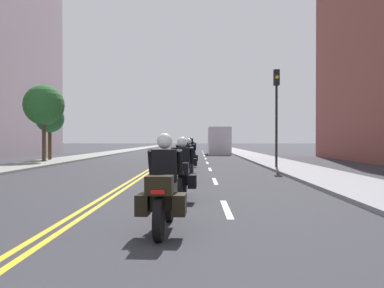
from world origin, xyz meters
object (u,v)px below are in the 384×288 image
Objects in this scene: street_tree_1 at (44,105)px; motorcycle_3 at (189,158)px; motorcycle_5 at (190,153)px; motorcycle_1 at (182,174)px; parked_truck at (219,142)px; motorcycle_4 at (191,155)px; motorcycle_6 at (190,151)px; motorcycle_2 at (183,164)px; street_tree_0 at (50,119)px; traffic_light_near at (277,101)px; motorcycle_0 at (164,191)px.

motorcycle_3 is at bearing -38.29° from street_tree_1.
motorcycle_5 is at bearing 5.46° from street_tree_1.
parked_truck is (2.60, 32.98, 0.63)m from motorcycle_1.
motorcycle_6 is (-0.19, 8.85, 0.01)m from motorcycle_4.
motorcycle_2 is at bearing -91.62° from motorcycle_3.
motorcycle_1 is at bearing -61.58° from street_tree_0.
street_tree_1 is 20.97m from parked_truck.
motorcycle_2 is 0.45× the size of traffic_light_near.
motorcycle_0 is at bearing -90.78° from motorcycle_3.
traffic_light_near reaches higher than street_tree_0.
street_tree_0 is at bearing -160.07° from motorcycle_6.
motorcycle_4 is 5.55m from traffic_light_near.
motorcycle_4 is at bearing 91.55° from motorcycle_0.
motorcycle_1 is 11.89m from traffic_light_near.
motorcycle_5 is at bearing 90.42° from motorcycle_3.
motorcycle_6 is at bearing 93.21° from motorcycle_2.
street_tree_0 is at bearing -131.14° from parked_truck.
street_tree_1 reaches higher than parked_truck.
motorcycle_4 is 0.96× the size of motorcycle_5.
street_tree_1 is (-13.90, 5.35, 0.25)m from traffic_light_near.
motorcycle_5 is (-0.09, 16.93, -0.00)m from motorcycle_1.
motorcycle_3 is 4.08m from motorcycle_4.
motorcycle_0 is at bearing -87.18° from motorcycle_2.
motorcycle_0 is 25.09m from motorcycle_6.
motorcycle_0 is 0.42× the size of traffic_light_near.
street_tree_0 is at bearing 116.20° from motorcycle_0.
motorcycle_2 is 1.04× the size of motorcycle_4.
motorcycle_6 is at bearing 30.23° from street_tree_1.
motorcycle_5 is 1.03× the size of motorcycle_6.
motorcycle_3 is 12.93m from motorcycle_6.
street_tree_1 is (0.53, -2.49, 0.74)m from street_tree_0.
motorcycle_5 is 9.94m from street_tree_1.
motorcycle_2 is at bearing -51.03° from street_tree_1.
parked_truck reaches higher than motorcycle_5.
street_tree_1 reaches higher than motorcycle_3.
street_tree_1 is at bearing -146.47° from motorcycle_6.
motorcycle_2 is 1.07× the size of motorcycle_3.
motorcycle_4 is 10.57m from street_tree_1.
motorcycle_3 is 12.47m from street_tree_1.
motorcycle_0 is 0.95× the size of motorcycle_5.
motorcycle_6 is at bearing -103.52° from parked_truck.
motorcycle_4 is (0.02, 12.63, 0.01)m from motorcycle_1.
motorcycle_2 is at bearing -125.86° from traffic_light_near.
street_tree_1 reaches higher than motorcycle_2.
motorcycle_6 reaches higher than motorcycle_5.
motorcycle_1 is 0.56× the size of street_tree_0.
street_tree_1 reaches higher than motorcycle_5.
motorcycle_5 is 4.54m from motorcycle_6.
motorcycle_4 reaches higher than motorcycle_1.
street_tree_1 is (-9.52, 3.41, 3.07)m from motorcycle_4.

